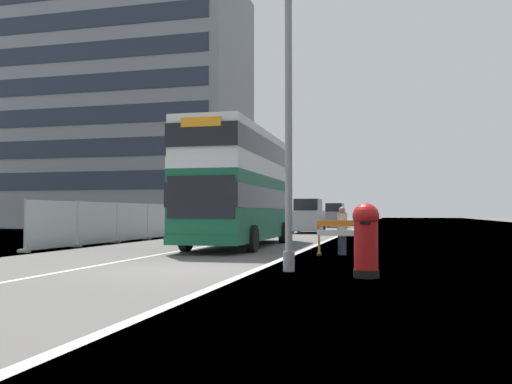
# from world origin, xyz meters

# --- Properties ---
(ground) EXTENTS (140.00, 280.00, 0.10)m
(ground) POSITION_xyz_m (0.53, 0.13, -0.05)
(ground) COLOR #565451
(double_decker_bus) EXTENTS (3.01, 10.93, 4.83)m
(double_decker_bus) POSITION_xyz_m (-1.12, 9.61, 2.57)
(double_decker_bus) COLOR #145638
(double_decker_bus) RESTS_ON ground
(lamppost_foreground) EXTENTS (0.29, 0.70, 9.59)m
(lamppost_foreground) POSITION_xyz_m (2.74, 0.29, 4.55)
(lamppost_foreground) COLOR gray
(lamppost_foreground) RESTS_ON ground
(red_pillar_postbox) EXTENTS (0.60, 0.60, 1.67)m
(red_pillar_postbox) POSITION_xyz_m (4.66, -0.56, 0.92)
(red_pillar_postbox) COLOR black
(red_pillar_postbox) RESTS_ON ground
(roadworks_barrier) EXTENTS (1.53, 0.54, 1.19)m
(roadworks_barrier) POSITION_xyz_m (3.47, 5.49, 0.74)
(roadworks_barrier) COLOR orange
(roadworks_barrier) RESTS_ON ground
(construction_site_fence) EXTENTS (0.44, 13.80, 1.98)m
(construction_site_fence) POSITION_xyz_m (-7.77, 10.99, 0.94)
(construction_site_fence) COLOR #A8AAAD
(construction_site_fence) RESTS_ON ground
(car_oncoming_near) EXTENTS (2.04, 4.51, 2.40)m
(car_oncoming_near) POSITION_xyz_m (-0.75, 25.85, 1.12)
(car_oncoming_near) COLOR gray
(car_oncoming_near) RESTS_ON ground
(car_receding_mid) EXTENTS (1.99, 3.96, 2.14)m
(car_receding_mid) POSITION_xyz_m (-5.33, 33.27, 1.00)
(car_receding_mid) COLOR gray
(car_receding_mid) RESTS_ON ground
(car_receding_far) EXTENTS (1.94, 4.40, 2.34)m
(car_receding_far) POSITION_xyz_m (-0.52, 41.50, 1.09)
(car_receding_far) COLOR slate
(car_receding_far) RESTS_ON ground
(car_far_side) EXTENTS (1.92, 4.09, 2.09)m
(car_far_side) POSITION_xyz_m (-5.11, 50.72, 0.98)
(car_far_side) COLOR black
(car_far_side) RESTS_ON ground
(bare_tree_far_verge_near) EXTENTS (3.12, 2.88, 4.70)m
(bare_tree_far_verge_near) POSITION_xyz_m (-12.63, 35.42, 2.45)
(bare_tree_far_verge_near) COLOR #4C3D2D
(bare_tree_far_verge_near) RESTS_ON ground
(bare_tree_far_verge_mid) EXTENTS (3.00, 2.98, 4.01)m
(bare_tree_far_verge_mid) POSITION_xyz_m (-13.26, 50.91, 2.05)
(bare_tree_far_verge_mid) COLOR #4C3D2D
(bare_tree_far_verge_mid) RESTS_ON ground
(pedestrian_at_kerb) EXTENTS (0.34, 0.34, 1.65)m
(pedestrian_at_kerb) POSITION_xyz_m (3.51, 5.96, 0.83)
(pedestrian_at_kerb) COLOR #2D3342
(pedestrian_at_kerb) RESTS_ON ground
(backdrop_office_block) EXTENTS (30.18, 12.62, 24.32)m
(backdrop_office_block) POSITION_xyz_m (-24.77, 38.76, 12.16)
(backdrop_office_block) COLOR gray
(backdrop_office_block) RESTS_ON ground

